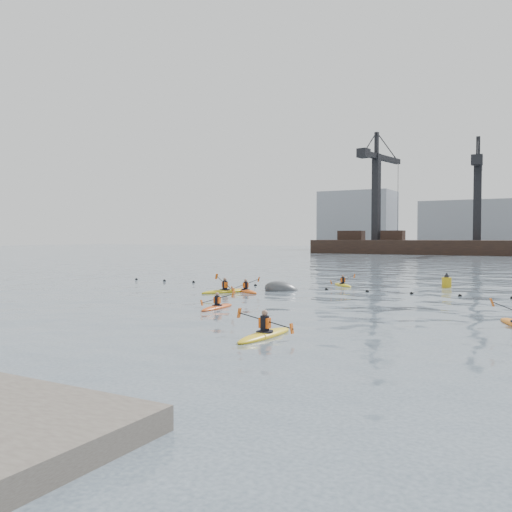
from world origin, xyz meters
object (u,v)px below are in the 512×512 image
object	(u,v)px
kayaker_2	(246,291)
kayaker_5	(343,285)
kayaker_3	(225,291)
mooring_buoy	(282,290)
kayaker_0	(217,307)
nav_buoy	(447,282)
kayaker_1	(265,334)

from	to	relation	value
kayaker_2	kayaker_5	xyz separation A→B (m)	(4.18, 7.73, -0.00)
kayaker_2	kayaker_3	distance (m)	1.46
kayaker_2	mooring_buoy	xyz separation A→B (m)	(1.71, 2.14, -0.10)
kayaker_0	nav_buoy	world-z (taller)	nav_buoy
kayaker_0	kayaker_5	size ratio (longest dim) A/B	1.15
nav_buoy	kayaker_3	bearing A→B (deg)	-137.59
kayaker_2	nav_buoy	world-z (taller)	nav_buoy
mooring_buoy	kayaker_3	bearing A→B (deg)	-130.76
kayaker_2	mooring_buoy	bearing A→B (deg)	-4.92
kayaker_3	nav_buoy	world-z (taller)	kayaker_3
mooring_buoy	nav_buoy	world-z (taller)	nav_buoy
kayaker_0	kayaker_3	bearing A→B (deg)	116.92
kayaker_5	kayaker_0	bearing A→B (deg)	-136.58
kayaker_5	mooring_buoy	distance (m)	6.11
kayaker_5	nav_buoy	bearing A→B (deg)	-22.75
kayaker_0	kayaker_3	distance (m)	8.19
kayaker_1	kayaker_3	bearing A→B (deg)	130.36
kayaker_1	kayaker_3	size ratio (longest dim) A/B	1.03
kayaker_2	kayaker_3	bearing A→B (deg)	169.00
kayaker_3	kayaker_5	world-z (taller)	kayaker_3
kayaker_0	mooring_buoy	xyz separation A→B (m)	(-1.33, 10.29, -0.09)
kayaker_1	nav_buoy	world-z (taller)	nav_buoy
kayaker_0	nav_buoy	distance (m)	20.29
kayaker_3	nav_buoy	size ratio (longest dim) A/B	2.77
mooring_buoy	kayaker_5	bearing A→B (deg)	66.20
kayaker_1	mooring_buoy	xyz separation A→B (m)	(-7.41, 16.24, -0.11)
mooring_buoy	nav_buoy	xyz separation A→B (m)	(9.70, 8.19, 0.39)
nav_buoy	kayaker_5	bearing A→B (deg)	-160.26
kayaker_5	mooring_buoy	xyz separation A→B (m)	(-2.47, -5.59, -0.09)
mooring_buoy	nav_buoy	distance (m)	12.70
kayaker_1	kayaker_3	world-z (taller)	kayaker_3
kayaker_5	kayaker_2	bearing A→B (deg)	-160.88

